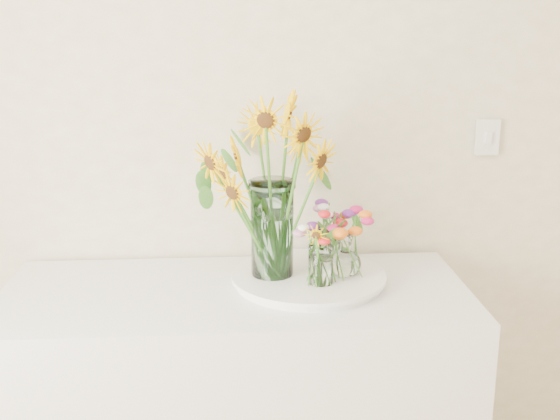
% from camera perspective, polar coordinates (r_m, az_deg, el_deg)
% --- Properties ---
extents(tray, '(0.45, 0.45, 0.02)m').
position_cam_1_polar(tray, '(2.16, 2.34, -5.63)').
color(tray, white).
rests_on(tray, counter).
extents(mason_jar, '(0.17, 0.17, 0.30)m').
position_cam_1_polar(mason_jar, '(2.11, -0.64, -1.52)').
color(mason_jar, '#A3D1C2').
rests_on(mason_jar, tray).
extents(sunflower_bouquet, '(0.97, 0.97, 0.57)m').
position_cam_1_polar(sunflower_bouquet, '(2.07, -0.66, 1.99)').
color(sunflower_bouquet, '#FFC505').
rests_on(sunflower_bouquet, tray).
extents(small_vase_a, '(0.09, 0.09, 0.13)m').
position_cam_1_polar(small_vase_a, '(2.06, 3.34, -4.44)').
color(small_vase_a, white).
rests_on(small_vase_a, tray).
extents(wildflower_posy_a, '(0.19, 0.19, 0.22)m').
position_cam_1_polar(wildflower_posy_a, '(2.05, 3.36, -3.26)').
color(wildflower_posy_a, orange).
rests_on(wildflower_posy_a, tray).
extents(small_vase_b, '(0.12, 0.12, 0.14)m').
position_cam_1_polar(small_vase_b, '(2.14, 5.38, -3.63)').
color(small_vase_b, white).
rests_on(small_vase_b, tray).
extents(wildflower_posy_b, '(0.23, 0.23, 0.23)m').
position_cam_1_polar(wildflower_posy_b, '(2.13, 5.41, -2.49)').
color(wildflower_posy_b, orange).
rests_on(wildflower_posy_b, tray).
extents(small_vase_c, '(0.08, 0.08, 0.13)m').
position_cam_1_polar(small_vase_c, '(2.22, 4.04, -3.05)').
color(small_vase_c, white).
rests_on(small_vase_c, tray).
extents(wildflower_posy_c, '(0.18, 0.18, 0.22)m').
position_cam_1_polar(wildflower_posy_c, '(2.20, 4.06, -1.94)').
color(wildflower_posy_c, orange).
rests_on(wildflower_posy_c, tray).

